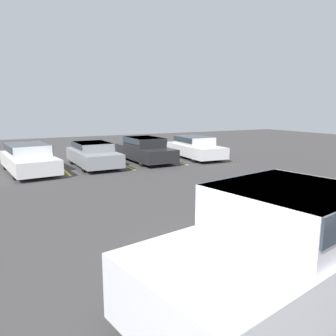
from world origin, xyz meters
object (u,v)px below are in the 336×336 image
object	(u,v)px
parked_sedan_a	(28,157)
pickup_truck	(298,242)
parked_sedan_c	(145,149)
parked_sedan_b	(93,154)
parked_sedan_d	(195,147)

from	to	relation	value
parked_sedan_a	pickup_truck	bearing A→B (deg)	6.08
pickup_truck	parked_sedan_c	distance (m)	13.45
parked_sedan_b	parked_sedan_c	world-z (taller)	parked_sedan_c
parked_sedan_c	parked_sedan_b	bearing A→B (deg)	-87.50
parked_sedan_a	parked_sedan_b	distance (m)	3.00
parked_sedan_b	parked_sedan_c	size ratio (longest dim) A/B	0.96
parked_sedan_b	parked_sedan_a	bearing A→B (deg)	-88.64
parked_sedan_b	pickup_truck	bearing A→B (deg)	-2.24
parked_sedan_a	parked_sedan_d	bearing A→B (deg)	84.68
parked_sedan_b	parked_sedan_c	xyz separation A→B (m)	(2.91, 0.19, 0.06)
pickup_truck	parked_sedan_d	world-z (taller)	pickup_truck
pickup_truck	parked_sedan_a	size ratio (longest dim) A/B	1.19
parked_sedan_a	parked_sedan_c	size ratio (longest dim) A/B	1.09
parked_sedan_b	parked_sedan_d	world-z (taller)	parked_sedan_d
parked_sedan_c	pickup_truck	bearing A→B (deg)	-15.25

